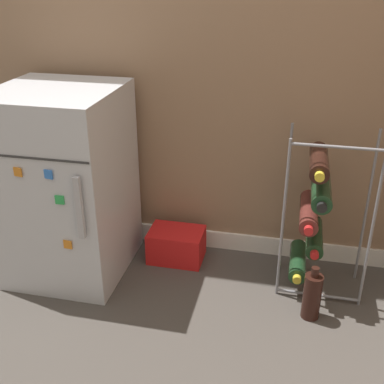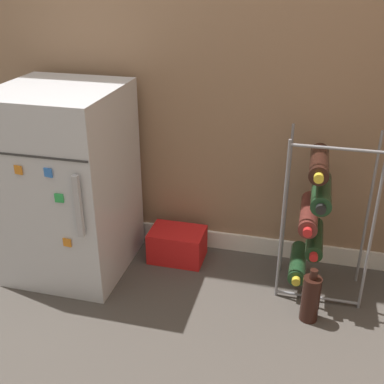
{
  "view_description": "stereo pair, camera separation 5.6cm",
  "coord_description": "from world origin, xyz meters",
  "px_view_note": "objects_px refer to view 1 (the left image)",
  "views": [
    {
      "loc": [
        0.42,
        -1.4,
        1.32
      ],
      "look_at": [
        0.02,
        0.41,
        0.43
      ],
      "focal_mm": 45.0,
      "sensor_mm": 36.0,
      "label": 1
    },
    {
      "loc": [
        0.48,
        -1.38,
        1.32
      ],
      "look_at": [
        0.02,
        0.41,
        0.43
      ],
      "focal_mm": 45.0,
      "sensor_mm": 36.0,
      "label": 2
    }
  ],
  "objects_px": {
    "loose_bottle_floor": "(312,296)",
    "mini_fridge": "(66,184)",
    "wine_rack": "(313,211)",
    "soda_box": "(176,245)"
  },
  "relations": [
    {
      "from": "mini_fridge",
      "to": "loose_bottle_floor",
      "type": "bearing_deg",
      "value": -7.17
    },
    {
      "from": "wine_rack",
      "to": "loose_bottle_floor",
      "type": "relative_size",
      "value": 3.02
    },
    {
      "from": "soda_box",
      "to": "loose_bottle_floor",
      "type": "bearing_deg",
      "value": -24.75
    },
    {
      "from": "mini_fridge",
      "to": "soda_box",
      "type": "bearing_deg",
      "value": 18.63
    },
    {
      "from": "mini_fridge",
      "to": "wine_rack",
      "type": "distance_m",
      "value": 1.08
    },
    {
      "from": "wine_rack",
      "to": "soda_box",
      "type": "bearing_deg",
      "value": 172.76
    },
    {
      "from": "soda_box",
      "to": "mini_fridge",
      "type": "bearing_deg",
      "value": -161.37
    },
    {
      "from": "wine_rack",
      "to": "loose_bottle_floor",
      "type": "xyz_separation_m",
      "value": [
        0.02,
        -0.22,
        -0.27
      ]
    },
    {
      "from": "loose_bottle_floor",
      "to": "mini_fridge",
      "type": "bearing_deg",
      "value": 172.83
    },
    {
      "from": "wine_rack",
      "to": "soda_box",
      "type": "relative_size",
      "value": 2.76
    }
  ]
}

